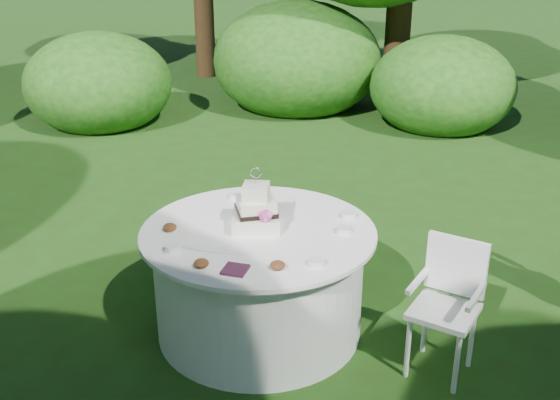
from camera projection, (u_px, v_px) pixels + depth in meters
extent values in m
plane|color=#213E10|center=(260.00, 328.00, 4.60)|extent=(80.00, 80.00, 0.00)
cube|color=#401B31|center=(235.00, 270.00, 3.79)|extent=(0.14, 0.14, 0.02)
ellipsoid|color=white|center=(211.00, 249.00, 4.03)|extent=(0.48, 0.07, 0.01)
cylinder|color=silver|center=(259.00, 283.00, 4.46)|extent=(1.40, 1.40, 0.74)
cylinder|color=white|center=(258.00, 232.00, 4.31)|extent=(1.56, 1.56, 0.03)
cube|color=white|center=(256.00, 220.00, 4.33)|extent=(0.39, 0.39, 0.10)
cube|color=white|center=(256.00, 206.00, 4.29)|extent=(0.32, 0.32, 0.10)
cube|color=silver|center=(256.00, 192.00, 4.25)|extent=(0.19, 0.19, 0.10)
cube|color=black|center=(256.00, 211.00, 4.30)|extent=(0.34, 0.34, 0.03)
sphere|color=#BF3888|center=(265.00, 216.00, 4.18)|extent=(0.08, 0.08, 0.08)
cylinder|color=silver|center=(256.00, 181.00, 4.22)|extent=(0.01, 0.01, 0.05)
torus|color=silver|center=(256.00, 172.00, 4.20)|extent=(0.08, 0.02, 0.08)
cube|color=white|center=(444.00, 311.00, 4.00)|extent=(0.46, 0.46, 0.04)
cube|color=white|center=(456.00, 265.00, 4.04)|extent=(0.37, 0.13, 0.38)
cylinder|color=white|center=(408.00, 348.00, 4.04)|extent=(0.03, 0.03, 0.42)
cylinder|color=silver|center=(457.00, 364.00, 3.89)|extent=(0.03, 0.03, 0.42)
cylinder|color=white|center=(425.00, 324.00, 4.28)|extent=(0.03, 0.03, 0.42)
cylinder|color=silver|center=(472.00, 338.00, 4.13)|extent=(0.03, 0.03, 0.42)
cube|color=white|center=(418.00, 281.00, 4.02)|extent=(0.12, 0.34, 0.03)
cube|color=silver|center=(476.00, 297.00, 3.85)|extent=(0.12, 0.34, 0.03)
cylinder|color=white|center=(316.00, 262.00, 3.85)|extent=(0.10, 0.10, 0.04)
cylinder|color=white|center=(235.00, 196.00, 4.79)|extent=(0.10, 0.10, 0.04)
cylinder|color=white|center=(173.00, 248.00, 4.02)|extent=(0.10, 0.10, 0.04)
cylinder|color=white|center=(344.00, 230.00, 4.25)|extent=(0.10, 0.10, 0.04)
cylinder|color=white|center=(349.00, 215.00, 4.48)|extent=(0.10, 0.10, 0.04)
ellipsoid|color=#562D16|center=(201.00, 263.00, 3.83)|extent=(0.09, 0.09, 0.05)
ellipsoid|color=#562D16|center=(170.00, 227.00, 4.28)|extent=(0.09, 0.09, 0.05)
ellipsoid|color=#562D16|center=(277.00, 265.00, 3.80)|extent=(0.09, 0.09, 0.05)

